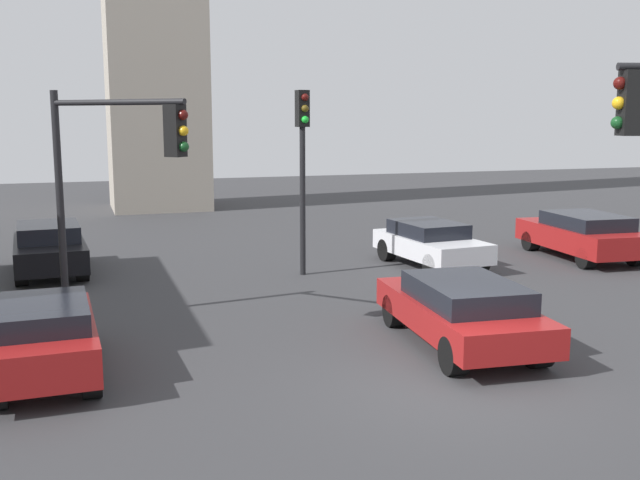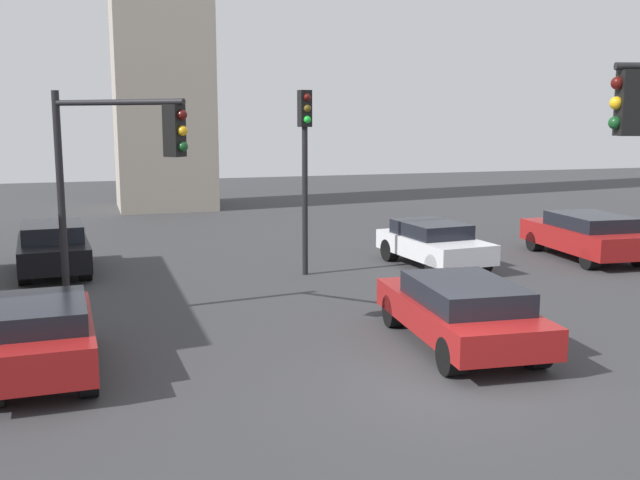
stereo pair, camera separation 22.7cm
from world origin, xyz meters
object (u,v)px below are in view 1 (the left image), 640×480
object	(u,v)px
car_0	(430,243)
car_2	(582,234)
traffic_light_1	(115,161)
car_1	(49,248)
car_5	(462,310)
traffic_light_0	(303,148)
car_3	(43,336)

from	to	relation	value
car_0	car_2	bearing A→B (deg)	81.77
traffic_light_1	car_1	world-z (taller)	traffic_light_1
car_0	car_5	distance (m)	7.83
car_0	car_2	distance (m)	5.20
traffic_light_1	car_2	size ratio (longest dim) A/B	1.05
car_5	traffic_light_0	bearing A→B (deg)	12.38
car_2	traffic_light_0	bearing A→B (deg)	91.48
traffic_light_1	car_5	size ratio (longest dim) A/B	1.06
car_0	car_5	size ratio (longest dim) A/B	0.88
traffic_light_0	car_0	size ratio (longest dim) A/B	1.24
traffic_light_0	car_2	xyz separation A→B (m)	(9.15, -0.37, -2.83)
car_0	car_2	size ratio (longest dim) A/B	0.87
car_1	car_5	xyz separation A→B (m)	(7.84, -9.80, -0.01)
car_3	traffic_light_0	bearing A→B (deg)	-47.09
car_2	car_5	world-z (taller)	car_2
car_1	traffic_light_0	bearing A→B (deg)	66.68
traffic_light_1	car_5	xyz separation A→B (m)	(6.26, -3.20, -2.84)
car_1	car_0	bearing A→B (deg)	73.30
traffic_light_1	car_2	distance (m)	15.15
car_1	car_5	world-z (taller)	car_1
car_1	car_3	xyz separation A→B (m)	(0.14, -9.10, -0.00)
traffic_light_1	car_2	bearing A→B (deg)	61.04
car_0	car_1	size ratio (longest dim) A/B	0.99
car_1	car_5	size ratio (longest dim) A/B	0.89
traffic_light_1	car_5	bearing A→B (deg)	19.35
car_1	car_5	bearing A→B (deg)	35.27
traffic_light_1	car_2	world-z (taller)	traffic_light_1
car_5	traffic_light_1	bearing A→B (deg)	67.46
traffic_light_1	car_0	world-z (taller)	traffic_light_1
car_2	car_3	distance (m)	17.04
car_1	car_2	size ratio (longest dim) A/B	0.88
traffic_light_0	car_1	world-z (taller)	traffic_light_0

